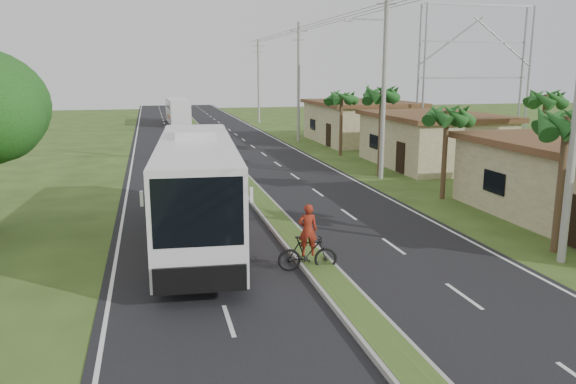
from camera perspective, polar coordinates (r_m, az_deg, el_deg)
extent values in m
plane|color=#31481A|center=(16.24, 6.54, -11.65)|extent=(180.00, 180.00, 0.00)
cube|color=black|center=(34.92, -4.86, 1.34)|extent=(14.00, 160.00, 0.02)
cube|color=gray|center=(34.91, -4.86, 1.47)|extent=(1.20, 160.00, 0.17)
cube|color=#31481A|center=(34.89, -4.87, 1.62)|extent=(0.95, 160.00, 0.02)
cube|color=silver|center=(34.55, -15.90, 0.78)|extent=(0.12, 160.00, 0.01)
cube|color=silver|center=(36.54, 5.57, 1.79)|extent=(0.12, 160.00, 0.01)
cube|color=tan|center=(41.04, 14.39, 4.97)|extent=(7.00, 10.00, 3.35)
cube|color=#50371C|center=(40.86, 14.52, 7.52)|extent=(7.60, 10.60, 0.32)
cube|color=tan|center=(53.71, 7.35, 6.94)|extent=(8.00, 11.00, 3.50)
cube|color=#50371C|center=(53.57, 7.40, 8.97)|extent=(8.60, 11.60, 0.32)
cylinder|color=#473321|center=(22.49, 25.94, 0.58)|extent=(0.26, 0.26, 5.00)
cylinder|color=#473321|center=(30.07, 15.61, 3.60)|extent=(0.26, 0.26, 4.60)
cylinder|color=#473321|center=(35.99, 9.36, 5.87)|extent=(0.26, 0.26, 5.40)
cylinder|color=#473321|center=(44.56, 5.40, 6.77)|extent=(0.26, 0.26, 4.80)
cylinder|color=#473321|center=(37.01, 24.39, 4.97)|extent=(0.26, 0.26, 5.20)
cylinder|color=gray|center=(34.76, 9.74, 11.10)|extent=(0.28, 0.28, 12.00)
cube|color=gray|center=(34.97, 10.01, 18.32)|extent=(1.20, 0.10, 0.10)
cube|color=gray|center=(34.42, 8.04, 16.98)|extent=(2.40, 0.10, 0.10)
cylinder|color=gray|center=(53.71, 1.09, 11.04)|extent=(0.28, 0.28, 11.00)
cube|color=gray|center=(53.83, 1.11, 16.05)|extent=(1.60, 0.12, 0.12)
cube|color=gray|center=(53.78, 1.10, 15.20)|extent=(1.20, 0.10, 0.10)
cylinder|color=gray|center=(73.22, -3.01, 11.12)|extent=(0.28, 0.28, 10.50)
cube|color=gray|center=(73.28, -3.05, 14.60)|extent=(1.60, 0.12, 0.12)
cube|color=gray|center=(73.25, -3.04, 13.98)|extent=(1.20, 0.10, 0.10)
cylinder|color=gray|center=(48.79, 13.64, 11.18)|extent=(0.18, 0.18, 12.00)
cylinder|color=gray|center=(54.09, 23.26, 10.62)|extent=(0.18, 0.18, 12.00)
cylinder|color=gray|center=(49.68, 13.10, 11.22)|extent=(0.18, 0.18, 12.00)
cylinder|color=gray|center=(54.90, 22.63, 10.68)|extent=(0.18, 0.18, 12.00)
cube|color=gray|center=(51.69, 18.40, 10.95)|extent=(10.00, 0.14, 0.14)
cube|color=gray|center=(51.75, 18.63, 14.26)|extent=(10.00, 0.14, 0.14)
cube|color=gray|center=(51.98, 18.86, 17.56)|extent=(10.00, 0.14, 0.14)
cube|color=silver|center=(21.97, -9.22, 0.69)|extent=(3.77, 13.39, 3.47)
cube|color=black|center=(22.48, -9.30, 2.93)|extent=(3.61, 10.76, 1.39)
cube|color=black|center=(15.45, -9.14, -2.04)|extent=(2.48, 0.33, 1.94)
cube|color=red|center=(20.83, -9.13, -1.89)|extent=(3.24, 5.93, 0.61)
cube|color=#F8AA14|center=(22.50, -9.14, -1.57)|extent=(3.05, 3.51, 0.28)
cube|color=silver|center=(22.99, -9.40, 5.96)|extent=(1.74, 2.76, 0.31)
cylinder|color=black|center=(18.39, -12.87, -7.08)|extent=(0.44, 1.17, 1.15)
cylinder|color=black|center=(18.39, -5.06, -6.81)|extent=(0.44, 1.17, 1.15)
cylinder|color=black|center=(25.80, -11.91, -1.48)|extent=(0.44, 1.17, 1.15)
cylinder|color=black|center=(25.80, -6.38, -1.29)|extent=(0.44, 1.17, 1.15)
cube|color=white|center=(73.03, -11.15, 8.09)|extent=(2.65, 10.96, 3.03)
cube|color=black|center=(73.44, -11.21, 8.82)|extent=(2.63, 8.12, 1.03)
cube|color=#CA5014|center=(72.12, -11.07, 7.59)|extent=(2.56, 5.27, 0.33)
cylinder|color=black|center=(68.57, -11.69, 6.81)|extent=(0.31, 0.92, 0.91)
cylinder|color=black|center=(68.73, -9.95, 6.89)|extent=(0.31, 0.92, 0.91)
cylinder|color=black|center=(77.05, -12.12, 7.35)|extent=(0.31, 0.92, 0.91)
cylinder|color=black|center=(77.20, -10.57, 7.42)|extent=(0.31, 0.92, 0.91)
imported|color=black|center=(18.76, 2.00, -6.30)|extent=(2.05, 0.82, 1.20)
imported|color=maroon|center=(18.52, 2.02, -3.87)|extent=(0.69, 0.50, 1.75)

